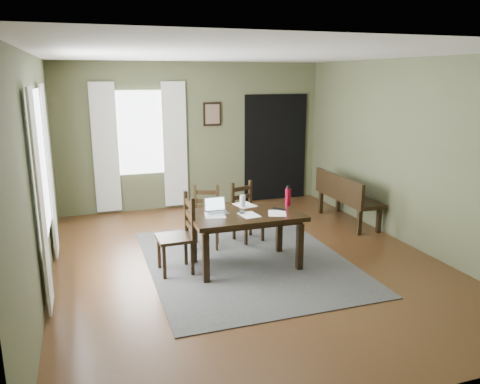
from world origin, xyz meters
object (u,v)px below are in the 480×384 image
object	(u,v)px
dining_table	(246,220)
chair_back_left	(206,218)
chair_back_right	(246,213)
laptop	(216,209)
water_bottle	(288,196)
chair_end	(179,235)
bench	(345,194)

from	to	relation	value
dining_table	chair_back_left	world-z (taller)	chair_back_left
chair_back_right	laptop	bearing A→B (deg)	-147.64
water_bottle	chair_end	bearing A→B (deg)	-177.46
chair_back_left	chair_end	bearing A→B (deg)	-107.93
chair_end	laptop	world-z (taller)	chair_end
dining_table	bench	bearing A→B (deg)	29.35
bench	water_bottle	world-z (taller)	water_bottle
chair_back_right	water_bottle	size ratio (longest dim) A/B	3.18
chair_end	chair_back_left	world-z (taller)	chair_end
laptop	water_bottle	bearing A→B (deg)	1.47
dining_table	chair_back_left	bearing A→B (deg)	108.53
chair_back_left	laptop	size ratio (longest dim) A/B	3.05
chair_end	bench	distance (m)	3.28
bench	laptop	bearing A→B (deg)	113.09
bench	water_bottle	bearing A→B (deg)	124.68
chair_end	chair_back_left	size ratio (longest dim) A/B	1.13
bench	laptop	world-z (taller)	laptop
chair_end	water_bottle	world-z (taller)	chair_end
chair_back_left	water_bottle	world-z (taller)	water_bottle
chair_back_left	laptop	bearing A→B (deg)	-77.02
chair_end	water_bottle	distance (m)	1.57
chair_back_right	laptop	world-z (taller)	laptop
chair_end	water_bottle	xyz separation A→B (m)	(1.53, 0.07, 0.36)
chair_end	chair_back_left	bearing A→B (deg)	143.25
laptop	water_bottle	world-z (taller)	water_bottle
bench	laptop	xyz separation A→B (m)	(-2.57, -1.10, 0.28)
chair_back_right	laptop	xyz separation A→B (m)	(-0.71, -0.82, 0.35)
dining_table	chair_back_right	world-z (taller)	chair_back_right
chair_back_right	chair_back_left	bearing A→B (deg)	169.56
dining_table	laptop	bearing A→B (deg)	158.14
bench	water_bottle	distance (m)	1.92
dining_table	chair_end	size ratio (longest dim) A/B	1.43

